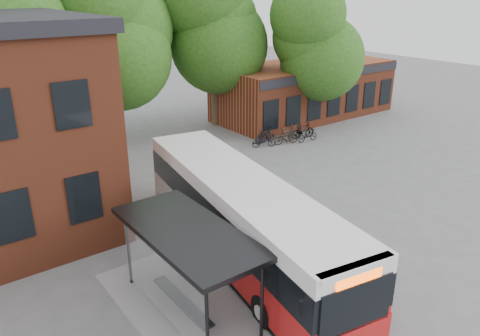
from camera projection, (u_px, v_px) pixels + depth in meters
ground at (278, 251)px, 17.88m from camera, size 100.00×100.00×0.00m
shop_row at (305, 90)px, 35.98m from camera, size 14.00×6.20×4.00m
bus_shelter at (189, 271)px, 14.08m from camera, size 3.60×7.00×2.90m
bike_rail at (283, 139)px, 30.45m from camera, size 5.20×0.10×0.38m
tree_1 at (112, 59)px, 29.19m from camera, size 7.92×7.92×10.40m
tree_2 at (214, 48)px, 32.26m from camera, size 7.92×7.92×11.00m
tree_3 at (306, 61)px, 32.41m from camera, size 7.04×7.04×9.28m
city_bus at (242, 220)px, 16.88m from camera, size 4.67×12.72×3.16m
bicycle_0 at (264, 141)px, 29.29m from camera, size 1.63×1.11×0.81m
bicycle_1 at (265, 136)px, 29.99m from camera, size 1.58×0.50×0.94m
bicycle_2 at (264, 134)px, 30.45m from camera, size 1.79×1.02×0.89m
bicycle_3 at (286, 136)px, 29.80m from camera, size 1.85×0.88×1.07m
bicycle_5 at (294, 132)px, 30.62m from camera, size 1.89×0.82×1.10m
bicycle_6 at (308, 136)px, 30.34m from camera, size 1.58×0.61×0.82m
bicycle_7 at (303, 131)px, 31.00m from camera, size 1.78×0.78×1.03m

